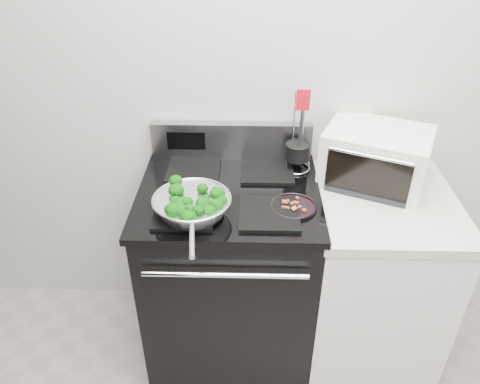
{
  "coord_description": "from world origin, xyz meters",
  "views": [
    {
      "loc": [
        -0.21,
        -0.28,
        2.05
      ],
      "look_at": [
        -0.25,
        1.36,
        0.98
      ],
      "focal_mm": 35.0,
      "sensor_mm": 36.0,
      "label": 1
    }
  ],
  "objects_px": {
    "gas_range": "(230,270)",
    "bacon_plate": "(294,204)",
    "skillet": "(192,205)",
    "utensil_holder": "(297,156)",
    "toaster_oven": "(376,157)"
  },
  "relations": [
    {
      "from": "skillet",
      "to": "bacon_plate",
      "type": "height_order",
      "value": "skillet"
    },
    {
      "from": "toaster_oven",
      "to": "utensil_holder",
      "type": "bearing_deg",
      "value": -164.65
    },
    {
      "from": "gas_range",
      "to": "utensil_holder",
      "type": "bearing_deg",
      "value": 32.49
    },
    {
      "from": "gas_range",
      "to": "utensil_holder",
      "type": "distance_m",
      "value": 0.64
    },
    {
      "from": "utensil_holder",
      "to": "toaster_oven",
      "type": "relative_size",
      "value": 0.74
    },
    {
      "from": "gas_range",
      "to": "utensil_holder",
      "type": "height_order",
      "value": "utensil_holder"
    },
    {
      "from": "bacon_plate",
      "to": "utensil_holder",
      "type": "height_order",
      "value": "utensil_holder"
    },
    {
      "from": "gas_range",
      "to": "skillet",
      "type": "height_order",
      "value": "gas_range"
    },
    {
      "from": "gas_range",
      "to": "bacon_plate",
      "type": "bearing_deg",
      "value": -24.13
    },
    {
      "from": "skillet",
      "to": "bacon_plate",
      "type": "bearing_deg",
      "value": 1.89
    },
    {
      "from": "utensil_holder",
      "to": "bacon_plate",
      "type": "bearing_deg",
      "value": -97.11
    },
    {
      "from": "skillet",
      "to": "gas_range",
      "type": "bearing_deg",
      "value": 46.6
    },
    {
      "from": "gas_range",
      "to": "bacon_plate",
      "type": "xyz_separation_m",
      "value": [
        0.27,
        -0.12,
        0.48
      ]
    },
    {
      "from": "toaster_oven",
      "to": "gas_range",
      "type": "bearing_deg",
      "value": -143.97
    },
    {
      "from": "gas_range",
      "to": "bacon_plate",
      "type": "distance_m",
      "value": 0.56
    }
  ]
}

